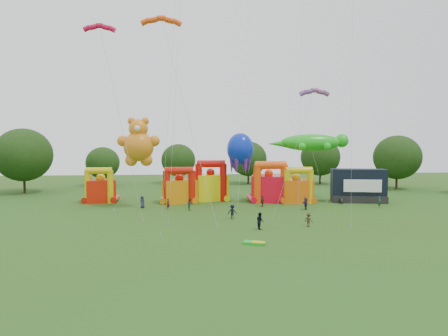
{
  "coord_description": "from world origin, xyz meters",
  "views": [
    {
      "loc": [
        -5.56,
        -35.1,
        9.85
      ],
      "look_at": [
        -0.92,
        18.0,
        6.12
      ],
      "focal_mm": 32.0,
      "sensor_mm": 36.0,
      "label": 1
    }
  ],
  "objects": [
    {
      "name": "spectator_3",
      "position": [
        -0.23,
        13.94,
        0.9
      ],
      "size": [
        1.3,
        0.95,
        1.8
      ],
      "primitive_type": "imported",
      "rotation": [
        0.0,
        0.0,
        2.88
      ],
      "color": "black",
      "rests_on": "ground"
    },
    {
      "name": "spectator_0",
      "position": [
        -12.39,
        23.12,
        0.88
      ],
      "size": [
        1.02,
        0.87,
        1.77
      ],
      "primitive_type": "imported",
      "rotation": [
        0.0,
        0.0,
        -0.42
      ],
      "color": "#25273F",
      "rests_on": "ground"
    },
    {
      "name": "bouncy_castle_1",
      "position": [
        -7.13,
        27.63,
        2.18
      ],
      "size": [
        5.81,
        5.11,
        5.73
      ],
      "color": "orange",
      "rests_on": "ground"
    },
    {
      "name": "parafoil_kites",
      "position": [
        -4.94,
        16.4,
        11.63
      ],
      "size": [
        34.52,
        12.9,
        26.51
      ],
      "color": "#EC3F0B",
      "rests_on": "ground"
    },
    {
      "name": "bouncy_castle_3",
      "position": [
        7.16,
        27.54,
        2.49
      ],
      "size": [
        6.21,
        5.32,
        6.59
      ],
      "color": "red",
      "rests_on": "ground"
    },
    {
      "name": "bouncy_castle_4",
      "position": [
        11.31,
        26.12,
        2.19
      ],
      "size": [
        4.75,
        3.85,
        5.73
      ],
      "color": "#DE5A0C",
      "rests_on": "ground"
    },
    {
      "name": "gecko_kite",
      "position": [
        15.07,
        29.58,
        7.86
      ],
      "size": [
        13.88,
        7.22,
        11.02
      ],
      "color": "green",
      "rests_on": "ground"
    },
    {
      "name": "diamond_kites",
      "position": [
        1.86,
        12.7,
        17.0
      ],
      "size": [
        24.04,
        12.97,
        38.02
      ],
      "color": "red",
      "rests_on": "ground"
    },
    {
      "name": "ground",
      "position": [
        0.0,
        0.0,
        0.0
      ],
      "size": [
        160.0,
        160.0,
        0.0
      ],
      "primitive_type": "plane",
      "color": "#304D15",
      "rests_on": "ground"
    },
    {
      "name": "spectator_2",
      "position": [
        -5.5,
        20.81,
        0.82
      ],
      "size": [
        0.65,
        0.82,
        1.64
      ],
      "primitive_type": "imported",
      "rotation": [
        0.0,
        0.0,
        1.61
      ],
      "color": "#19402F",
      "rests_on": "ground"
    },
    {
      "name": "spectator_5",
      "position": [
        10.87,
        19.74,
        0.84
      ],
      "size": [
        0.68,
        1.61,
        1.69
      ],
      "primitive_type": "imported",
      "rotation": [
        0.0,
        0.0,
        4.83
      ],
      "color": "#29253E",
      "rests_on": "ground"
    },
    {
      "name": "spectator_9",
      "position": [
        7.94,
        8.73,
        0.79
      ],
      "size": [
        1.15,
        1.13,
        1.59
      ],
      "primitive_type": "imported",
      "rotation": [
        0.0,
        0.0,
        2.38
      ],
      "color": "#3D2A18",
      "rests_on": "ground"
    },
    {
      "name": "bouncy_castle_2",
      "position": [
        -2.09,
        29.71,
        2.53
      ],
      "size": [
        5.81,
        5.04,
        6.65
      ],
      "color": "yellow",
      "rests_on": "ground"
    },
    {
      "name": "bouncy_castle_0",
      "position": [
        -19.59,
        29.15,
        2.16
      ],
      "size": [
        5.15,
        4.51,
        5.62
      ],
      "color": "red",
      "rests_on": "ground"
    },
    {
      "name": "octopus_kite",
      "position": [
        2.4,
        27.01,
        7.05
      ],
      "size": [
        4.2,
        6.17,
        11.08
      ],
      "color": "#0C26B4",
      "rests_on": "ground"
    },
    {
      "name": "spectator_4",
      "position": [
        5.21,
        22.76,
        0.81
      ],
      "size": [
        0.86,
        1.01,
        1.62
      ],
      "primitive_type": "imported",
      "rotation": [
        0.0,
        0.0,
        4.12
      ],
      "color": "#3A2D17",
      "rests_on": "ground"
    },
    {
      "name": "stage_trailer",
      "position": [
        21.27,
        25.91,
        2.56
      ],
      "size": [
        8.79,
        4.69,
        5.32
      ],
      "color": "black",
      "rests_on": "ground"
    },
    {
      "name": "folded_kite_bundle",
      "position": [
        0.54,
        1.67,
        0.14
      ],
      "size": [
        2.23,
        1.7,
        0.31
      ],
      "color": "green",
      "rests_on": "ground"
    },
    {
      "name": "spectator_6",
      "position": [
        12.16,
        24.72,
        0.77
      ],
      "size": [
        0.87,
        0.7,
        1.54
      ],
      "primitive_type": "imported",
      "rotation": [
        0.0,
        0.0,
        5.96
      ],
      "color": "#502016",
      "rests_on": "ground"
    },
    {
      "name": "tree_ring",
      "position": [
        -1.14,
        0.6,
        6.26
      ],
      "size": [
        119.91,
        121.97,
        12.07
      ],
      "color": "#352314",
      "rests_on": "ground"
    },
    {
      "name": "teddy_bear_kite",
      "position": [
        -13.22,
        23.14,
        7.9
      ],
      "size": [
        6.53,
        4.33,
        13.23
      ],
      "color": "orange",
      "rests_on": "ground"
    },
    {
      "name": "spectator_7",
      "position": [
        22.28,
        20.72,
        0.81
      ],
      "size": [
        0.7,
        0.66,
        1.61
      ],
      "primitive_type": "imported",
      "rotation": [
        0.0,
        0.0,
        0.65
      ],
      "color": "#183E29",
      "rests_on": "ground"
    },
    {
      "name": "spectator_8",
      "position": [
        2.2,
        7.91,
        0.94
      ],
      "size": [
        0.92,
        1.06,
        1.89
      ],
      "primitive_type": "imported",
      "rotation": [
        0.0,
        0.0,
        1.82
      ],
      "color": "black",
      "rests_on": "ground"
    },
    {
      "name": "spectator_1",
      "position": [
        -8.56,
        21.65,
        0.78
      ],
      "size": [
        0.68,
        0.65,
        1.56
      ],
      "primitive_type": "imported",
      "rotation": [
        0.0,
        0.0,
        0.69
      ],
      "color": "#4F161D",
      "rests_on": "ground"
    }
  ]
}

